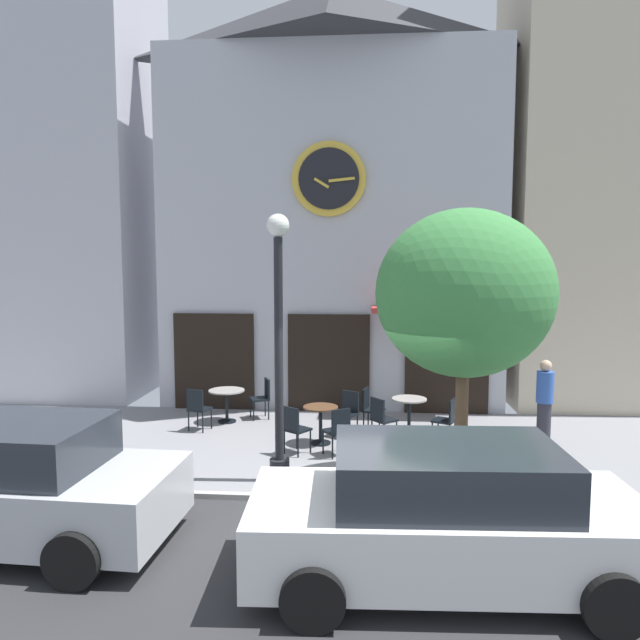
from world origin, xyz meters
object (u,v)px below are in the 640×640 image
street_tree (464,294)px  parked_car_silver (4,483)px  cafe_chair_under_awning (198,406)px  pedestrian_blue (545,402)px  cafe_chair_near_tree (370,406)px  cafe_chair_mid_row (338,428)px  cafe_chair_left_end (294,426)px  cafe_chair_near_lamp (448,417)px  parked_car_white (446,516)px  cafe_table_center (321,418)px  cafe_table_near_door (409,409)px  street_lamp (279,348)px  cafe_chair_by_entrance (263,395)px  cafe_chair_facing_street (348,410)px  cafe_chair_curbside (381,416)px  cafe_table_center_left (227,398)px

street_tree → parked_car_silver: (-6.00, -2.25, -2.28)m
cafe_chair_under_awning → pedestrian_blue: bearing=-3.8°
cafe_chair_near_tree → cafe_chair_mid_row: (-0.58, -1.66, 0.00)m
cafe_chair_mid_row → cafe_chair_left_end: (-0.81, 0.05, 0.00)m
cafe_chair_near_lamp → cafe_chair_near_tree: same height
cafe_chair_near_tree → parked_car_white: (0.79, -5.79, 0.23)m
parked_car_white → cafe_chair_near_lamp: bearing=82.0°
cafe_table_center → cafe_table_near_door: 1.89m
street_lamp → parked_car_white: (2.26, -2.86, -1.41)m
cafe_chair_under_awning → cafe_chair_by_entrance: 1.62m
street_lamp → cafe_chair_near_lamp: street_lamp is taller
cafe_chair_facing_street → parked_car_white: parked_car_white is taller
cafe_chair_by_entrance → cafe_chair_near_tree: bearing=-19.3°
cafe_chair_curbside → cafe_chair_mid_row: 1.17m
cafe_chair_under_awning → cafe_chair_curbside: size_ratio=1.00×
cafe_chair_by_entrance → parked_car_silver: 6.49m
cafe_table_near_door → pedestrian_blue: bearing=-11.3°
cafe_chair_mid_row → street_lamp: bearing=-125.0°
cafe_table_near_door → cafe_table_center_left: bearing=170.0°
cafe_table_center → cafe_chair_near_lamp: (2.46, 0.18, 0.02)m
cafe_chair_curbside → cafe_chair_by_entrance: 3.08m
cafe_chair_mid_row → pedestrian_blue: size_ratio=0.54×
cafe_chair_near_tree → parked_car_white: 5.85m
cafe_chair_near_tree → cafe_chair_by_entrance: bearing=160.7°
cafe_chair_under_awning → cafe_table_center: bearing=-14.1°
cafe_chair_by_entrance → cafe_chair_left_end: 2.65m
cafe_chair_facing_street → parked_car_silver: parked_car_silver is taller
cafe_chair_left_end → cafe_chair_near_lamp: bearing=16.5°
cafe_chair_near_lamp → cafe_table_center: bearing=-175.8°
street_lamp → parked_car_white: bearing=-51.7°
cafe_chair_curbside → cafe_chair_near_lamp: size_ratio=1.00×
parked_car_silver → cafe_chair_near_lamp: bearing=36.3°
cafe_table_near_door → cafe_chair_left_end: bearing=-147.9°
cafe_chair_near_lamp → cafe_chair_facing_street: bearing=167.9°
cafe_chair_near_lamp → cafe_chair_near_tree: bearing=153.4°
cafe_table_center_left → cafe_chair_mid_row: (2.56, -2.12, -0.01)m
cafe_chair_near_lamp → cafe_chair_mid_row: (-2.09, -0.91, 0.00)m
cafe_table_near_door → cafe_chair_near_lamp: size_ratio=0.85×
cafe_chair_facing_street → street_lamp: bearing=-111.6°
cafe_chair_curbside → cafe_chair_near_tree: 0.83m
cafe_table_near_door → cafe_chair_curbside: cafe_chair_curbside is taller
parked_car_white → cafe_chair_curbside: bearing=96.6°
cafe_chair_left_end → cafe_table_near_door: bearing=32.1°
street_tree → cafe_chair_facing_street: street_tree is taller
cafe_table_center_left → parked_car_silver: 5.90m
street_lamp → pedestrian_blue: (4.79, 2.19, -1.31)m
cafe_table_center → cafe_chair_by_entrance: 2.28m
cafe_chair_near_lamp → pedestrian_blue: (1.81, 0.01, 0.33)m
street_lamp → cafe_chair_curbside: (1.68, 2.13, -1.64)m
street_lamp → street_tree: size_ratio=0.99×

